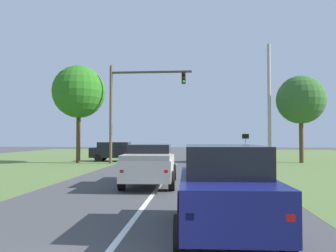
# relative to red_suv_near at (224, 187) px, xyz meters

# --- Properties ---
(ground_plane) EXTENTS (120.00, 120.00, 0.00)m
(ground_plane) POSITION_rel_red_suv_near_xyz_m (-2.28, 8.54, -1.03)
(ground_plane) COLOR #424244
(red_suv_near) EXTENTS (2.29, 4.54, 1.97)m
(red_suv_near) POSITION_rel_red_suv_near_xyz_m (0.00, 0.00, 0.00)
(red_suv_near) COLOR navy
(red_suv_near) RESTS_ON ground_plane
(pickup_truck_lead) EXTENTS (2.47, 5.63, 1.85)m
(pickup_truck_lead) POSITION_rel_red_suv_near_xyz_m (-2.72, 7.49, -0.06)
(pickup_truck_lead) COLOR #B7B2A8
(pickup_truck_lead) RESTS_ON ground_plane
(traffic_light) EXTENTS (6.87, 0.40, 8.18)m
(traffic_light) POSITION_rel_red_suv_near_xyz_m (-6.06, 19.93, 4.30)
(traffic_light) COLOR brown
(traffic_light) RESTS_ON ground_plane
(keep_moving_sign) EXTENTS (0.60, 0.09, 2.61)m
(keep_moving_sign) POSITION_rel_red_suv_near_xyz_m (3.18, 19.00, 0.64)
(keep_moving_sign) COLOR gray
(keep_moving_sign) RESTS_ON ground_plane
(oak_tree_right) EXTENTS (4.13, 4.13, 7.47)m
(oak_tree_right) POSITION_rel_red_suv_near_xyz_m (8.32, 22.06, 4.35)
(oak_tree_right) COLOR #4C351E
(oak_tree_right) RESTS_ON ground_plane
(crossing_suv_far) EXTENTS (4.70, 2.08, 1.73)m
(crossing_suv_far) POSITION_rel_red_suv_near_xyz_m (-7.92, 22.68, -0.11)
(crossing_suv_far) COLOR black
(crossing_suv_far) RESTS_ON ground_plane
(utility_pole_right) EXTENTS (0.28, 0.28, 10.06)m
(utility_pole_right) POSITION_rel_red_suv_near_xyz_m (5.49, 21.24, 4.00)
(utility_pole_right) COLOR #9E998E
(utility_pole_right) RESTS_ON ground_plane
(extra_tree_1) EXTENTS (4.47, 4.47, 8.31)m
(extra_tree_1) POSITION_rel_red_suv_near_xyz_m (-10.64, 20.34, 5.02)
(extra_tree_1) COLOR #4C351E
(extra_tree_1) RESTS_ON ground_plane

